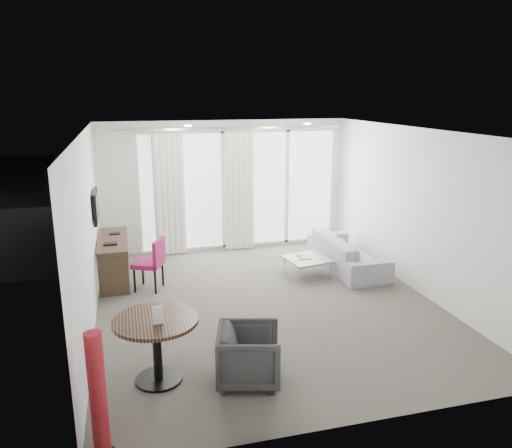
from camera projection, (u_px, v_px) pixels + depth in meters
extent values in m
cube|color=#504C46|center=(266.00, 303.00, 7.64)|extent=(5.00, 6.00, 0.00)
cube|color=white|center=(267.00, 131.00, 6.98)|extent=(5.00, 6.00, 0.00)
cube|color=silver|center=(88.00, 233.00, 6.69)|extent=(0.00, 6.00, 2.60)
cube|color=silver|center=(417.00, 211.00, 7.93)|extent=(0.00, 6.00, 2.60)
cube|color=silver|center=(359.00, 301.00, 4.51)|extent=(5.00, 0.00, 2.60)
cylinder|color=#FFE0B2|center=(188.00, 126.00, 8.25)|extent=(0.12, 0.12, 0.02)
cylinder|color=#FFE0B2|center=(307.00, 124.00, 8.77)|extent=(0.12, 0.12, 0.02)
cylinder|color=maroon|center=(98.00, 397.00, 4.27)|extent=(0.28, 0.28, 1.20)
imported|color=#2C2C2D|center=(249.00, 355.00, 5.51)|extent=(0.84, 0.83, 0.63)
imported|color=gray|center=(347.00, 252.00, 9.10)|extent=(0.79, 2.03, 0.59)
cube|color=#4D4D50|center=(226.00, 230.00, 11.93)|extent=(5.60, 3.00, 0.12)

